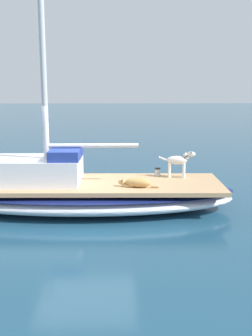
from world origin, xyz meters
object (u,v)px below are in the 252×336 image
at_px(dog_tan, 136,183).
at_px(deck_winch, 157,172).
at_px(sailboat_main, 85,195).
at_px(dog_white, 179,161).

bearing_deg(dog_tan, deck_winch, -27.10).
height_order(sailboat_main, dog_tan, dog_tan).
bearing_deg(deck_winch, sailboat_main, 110.33).
bearing_deg(dog_white, dog_tan, 131.37).
bearing_deg(dog_white, deck_winch, 69.35).
height_order(sailboat_main, dog_white, dog_white).
distance_m(dog_tan, dog_white, 1.53).
relative_size(sailboat_main, dog_white, 7.81).
bearing_deg(dog_tan, dog_white, -48.63).
relative_size(dog_white, deck_winch, 4.44).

